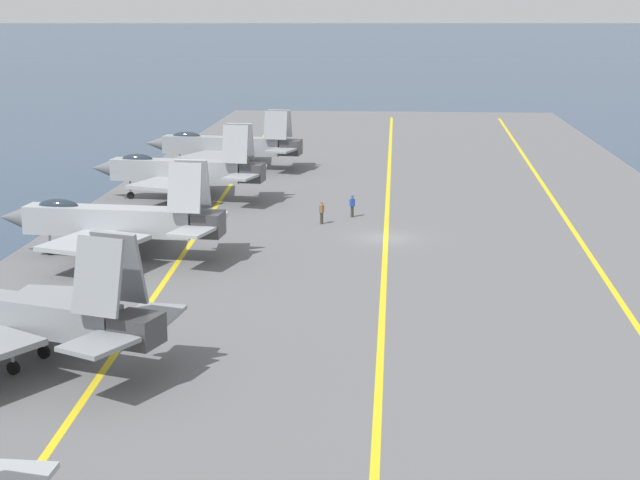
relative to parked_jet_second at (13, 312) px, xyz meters
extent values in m
plane|color=#2D425B|center=(26.89, -16.81, -2.90)|extent=(2000.00, 2000.00, 0.00)
cube|color=slate|center=(26.89, -16.81, -2.70)|extent=(173.98, 49.97, 0.40)
cube|color=yellow|center=(26.89, -30.55, -2.50)|extent=(156.53, 4.68, 0.01)
cube|color=yellow|center=(26.89, -16.81, -2.50)|extent=(156.58, 0.36, 0.01)
cube|color=yellow|center=(26.89, -3.07, -2.50)|extent=(156.45, 7.21, 0.01)
cube|color=gray|center=(0.14, 0.46, -0.01)|extent=(5.04, 11.85, 1.58)
cube|color=#38383A|center=(-1.96, -6.30, -0.01)|extent=(2.31, 2.38, 1.35)
cube|color=gray|center=(3.22, -0.91, -0.53)|extent=(5.40, 5.43, 0.28)
cube|color=gray|center=(-2.37, -4.83, 2.47)|extent=(1.63, 2.45, 3.33)
cube|color=gray|center=(-0.78, -5.32, 2.47)|extent=(1.63, 2.45, 3.33)
cube|color=gray|center=(-3.91, -5.19, -0.01)|extent=(3.52, 3.29, 0.20)
cube|color=gray|center=(0.28, -6.49, -0.01)|extent=(3.06, 2.59, 0.20)
cylinder|color=#B2B2B7|center=(-1.27, -0.36, -1.65)|extent=(0.16, 0.16, 1.70)
cylinder|color=black|center=(-1.27, -0.36, -2.20)|extent=(0.39, 0.64, 0.60)
cylinder|color=#B2B2B7|center=(0.84, -1.02, -1.65)|extent=(0.16, 0.16, 1.70)
cylinder|color=black|center=(0.84, -1.02, -2.20)|extent=(0.39, 0.64, 0.60)
cube|color=#9EA3A8|center=(19.82, 1.27, -0.03)|extent=(2.71, 11.40, 1.82)
cone|color=#5B5E60|center=(20.34, 7.81, -0.03)|extent=(1.90, 2.27, 1.73)
cube|color=#38383A|center=(19.29, -5.42, -0.03)|extent=(2.24, 1.99, 1.55)
ellipsoid|color=#232D38|center=(20.09, 4.69, 0.84)|extent=(1.22, 2.82, 1.00)
cube|color=#9EA3A8|center=(16.12, 1.18, -0.62)|extent=(6.80, 6.39, 0.28)
cube|color=#9EA3A8|center=(23.46, 0.60, -0.62)|extent=(6.27, 5.73, 0.28)
cube|color=#9EA3A8|center=(18.43, -4.13, 2.49)|extent=(1.13, 2.21, 3.16)
cube|color=#9EA3A8|center=(20.34, -4.28, 2.49)|extent=(1.13, 2.21, 3.16)
cube|color=#9EA3A8|center=(17.02, -4.78, -0.03)|extent=(3.25, 2.77, 0.20)
cube|color=#9EA3A8|center=(21.63, -5.15, -0.03)|extent=(2.99, 2.39, 0.20)
cylinder|color=#B2B2B7|center=(20.15, 5.46, -1.72)|extent=(0.16, 0.16, 1.56)
cylinder|color=black|center=(20.15, 5.46, -2.20)|extent=(0.27, 0.62, 0.60)
cylinder|color=#B2B2B7|center=(18.46, 0.23, -1.72)|extent=(0.16, 0.16, 1.56)
cylinder|color=black|center=(18.46, 0.23, -2.20)|extent=(0.27, 0.62, 0.60)
cylinder|color=#B2B2B7|center=(21.00, 0.03, -1.72)|extent=(0.16, 0.16, 1.56)
cylinder|color=black|center=(21.00, 0.03, -2.20)|extent=(0.27, 0.62, 0.60)
cube|color=#93999E|center=(39.43, 1.15, 0.10)|extent=(2.88, 11.36, 1.78)
cone|color=#5B5E60|center=(40.07, 7.65, 0.10)|extent=(1.89, 2.28, 1.69)
cube|color=#38383A|center=(38.77, -5.50, 0.10)|extent=(2.22, 2.02, 1.51)
ellipsoid|color=#232D38|center=(39.76, 4.55, 0.94)|extent=(1.25, 2.82, 0.98)
cube|color=#93999E|center=(35.99, 1.11, -0.48)|extent=(6.39, 6.28, 0.28)
cube|color=#93999E|center=(42.79, 0.43, -0.48)|extent=(5.70, 5.54, 0.28)
cube|color=#93999E|center=(37.95, -4.20, 2.58)|extent=(1.17, 2.21, 3.14)
cube|color=#93999E|center=(39.82, -4.38, 2.58)|extent=(1.17, 2.21, 3.14)
cube|color=#93999E|center=(36.53, -4.82, 0.10)|extent=(3.27, 2.80, 0.20)
cube|color=#93999E|center=(41.09, -5.27, 0.10)|extent=(2.95, 2.33, 0.20)
cylinder|color=#B2B2B7|center=(39.84, 5.30, -1.65)|extent=(0.16, 0.16, 1.71)
cylinder|color=black|center=(39.84, 5.30, -2.20)|extent=(0.28, 0.62, 0.60)
cylinder|color=#B2B2B7|center=(38.07, 0.14, -1.65)|extent=(0.16, 0.16, 1.71)
cylinder|color=black|center=(38.07, 0.14, -2.20)|extent=(0.28, 0.62, 0.60)
cylinder|color=#B2B2B7|center=(40.55, -0.11, -1.65)|extent=(0.16, 0.16, 1.71)
cylinder|color=black|center=(40.55, -0.11, -2.20)|extent=(0.28, 0.62, 0.60)
cube|color=gray|center=(56.82, 0.31, -0.17)|extent=(3.31, 12.36, 1.76)
cone|color=#5B5E60|center=(57.72, 7.36, -0.17)|extent=(1.95, 2.51, 1.67)
cube|color=#38383A|center=(55.89, -6.91, -0.17)|extent=(2.26, 2.23, 1.50)
ellipsoid|color=#232D38|center=(57.29, 4.00, 0.66)|extent=(1.34, 3.08, 0.97)
cube|color=gray|center=(52.99, 0.38, -0.74)|extent=(7.38, 7.06, 0.28)
cube|color=gray|center=(60.54, -0.59, -0.74)|extent=(6.44, 5.94, 0.28)
cube|color=gray|center=(55.14, -5.48, 2.13)|extent=(1.17, 2.41, 2.81)
cube|color=gray|center=(56.97, -5.71, 2.13)|extent=(1.17, 2.41, 2.81)
cube|color=gray|center=(53.69, -6.13, -0.17)|extent=(3.36, 3.04, 0.20)
cube|color=gray|center=(58.21, -6.71, -0.17)|extent=(2.90, 2.44, 0.20)
cylinder|color=#B2B2B7|center=(57.40, 4.82, -1.78)|extent=(0.16, 0.16, 1.45)
cylinder|color=black|center=(57.40, 4.82, -2.20)|extent=(0.29, 0.62, 0.60)
cylinder|color=#B2B2B7|center=(55.44, -0.76, -1.78)|extent=(0.16, 0.16, 1.45)
cylinder|color=black|center=(55.44, -0.76, -2.20)|extent=(0.29, 0.62, 0.60)
cylinder|color=#B2B2B7|center=(57.88, -1.08, -1.78)|extent=(0.16, 0.16, 1.45)
cylinder|color=black|center=(57.88, -1.08, -2.20)|extent=(0.29, 0.62, 0.60)
cylinder|color=#383328|center=(33.78, -14.08, -2.07)|extent=(0.24, 0.24, 0.85)
cube|color=#284CB2|center=(33.78, -14.08, -1.35)|extent=(0.41, 0.46, 0.59)
sphere|color=#9E7051|center=(33.78, -14.08, -0.93)|extent=(0.22, 0.22, 0.22)
sphere|color=#284CB2|center=(33.78, -14.08, -0.87)|extent=(0.24, 0.24, 0.24)
cylinder|color=#383328|center=(31.10, -11.87, -2.07)|extent=(0.24, 0.24, 0.87)
cube|color=brown|center=(31.10, -11.87, -1.35)|extent=(0.44, 0.36, 0.56)
sphere|color=beige|center=(31.10, -11.87, -0.94)|extent=(0.22, 0.22, 0.22)
sphere|color=brown|center=(31.10, -11.87, -0.88)|extent=(0.24, 0.24, 0.24)
camera|label=1|loc=(-41.61, -17.30, 13.63)|focal=55.00mm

